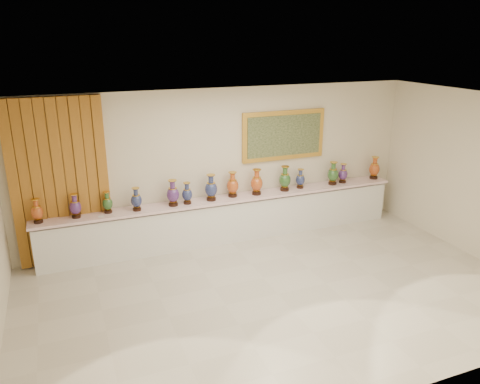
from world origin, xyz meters
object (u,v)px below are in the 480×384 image
Objects in this scene: vase_0 at (37,212)px; vase_1 at (75,207)px; counter at (228,219)px; vase_2 at (108,203)px.

vase_0 is 0.61m from vase_1.
counter is at bearing 0.52° from vase_0.
counter is 16.78× the size of vase_1.
vase_0 is at bearing -178.96° from vase_1.
vase_2 reaches higher than counter.
vase_2 is at bearing 2.26° from vase_0.
vase_1 reaches higher than vase_2.
counter is at bearing -0.37° from vase_2.
counter is 2.38m from vase_2.
vase_2 is at bearing 3.63° from vase_1.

